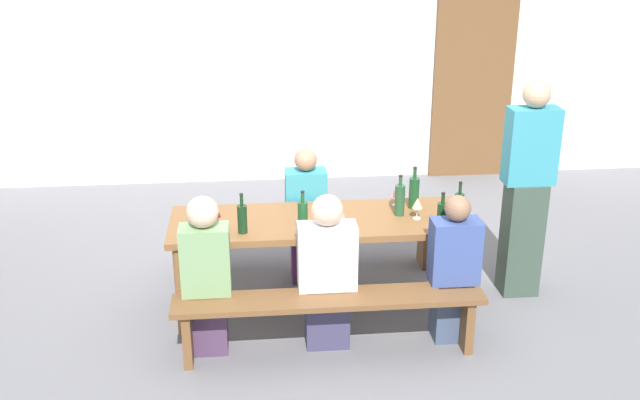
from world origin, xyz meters
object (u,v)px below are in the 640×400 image
(bench_near, at_px, (329,308))
(seated_guest_near_0, at_px, (206,277))
(wine_bottle_3, at_px, (414,192))
(seated_guest_near_2, at_px, (453,272))
(wine_bottle_5, at_px, (442,216))
(bench_far, at_px, (313,231))
(wine_bottle_4, at_px, (400,199))
(wine_bottle_2, at_px, (242,218))
(wine_glass_2, at_px, (417,204))
(wooden_door, at_px, (473,86))
(wine_glass_3, at_px, (396,192))
(seated_guest_near_1, at_px, (327,275))
(seated_guest_far_0, at_px, (306,218))
(wine_glass_0, at_px, (216,211))
(wine_bottle_0, at_px, (459,207))
(standing_host, at_px, (526,193))
(wine_glass_1, at_px, (341,212))
(tasting_table, at_px, (320,228))
(wine_bottle_1, at_px, (303,218))

(bench_near, height_order, seated_guest_near_0, seated_guest_near_0)
(wine_bottle_3, distance_m, seated_guest_near_2, 0.77)
(wine_bottle_5, relative_size, seated_guest_near_0, 0.25)
(bench_far, xyz_separation_m, wine_bottle_4, (0.60, -0.64, 0.52))
(wine_bottle_2, relative_size, seated_guest_near_0, 0.26)
(wine_glass_2, height_order, seated_guest_near_0, seated_guest_near_0)
(bench_far, bearing_deg, wooden_door, 48.84)
(wine_glass_3, bearing_deg, wine_bottle_3, -25.00)
(bench_near, xyz_separation_m, seated_guest_near_1, (0.00, 0.15, 0.18))
(wine_bottle_2, bearing_deg, seated_guest_far_0, 54.44)
(wine_glass_0, height_order, seated_guest_far_0, seated_guest_far_0)
(wine_bottle_3, height_order, seated_guest_far_0, seated_guest_far_0)
(bench_far, distance_m, seated_guest_near_1, 1.18)
(wooden_door, height_order, wine_glass_0, wooden_door)
(wine_bottle_5, bearing_deg, wine_bottle_2, 176.31)
(bench_near, bearing_deg, seated_guest_near_1, 89.61)
(wine_glass_0, bearing_deg, bench_near, -37.24)
(wine_bottle_2, relative_size, wine_bottle_4, 0.94)
(wine_bottle_0, xyz_separation_m, standing_host, (0.61, 0.29, -0.02))
(bench_far, distance_m, wine_glass_1, 0.96)
(wine_bottle_5, height_order, wine_glass_3, wine_bottle_5)
(seated_guest_near_1, bearing_deg, bench_near, 179.61)
(wooden_door, relative_size, tasting_table, 0.94)
(wine_bottle_3, relative_size, wine_bottle_4, 1.04)
(bench_far, xyz_separation_m, wine_bottle_0, (1.01, -0.84, 0.51))
(seated_guest_near_0, bearing_deg, seated_guest_near_1, -90.00)
(wine_glass_2, xyz_separation_m, wine_glass_3, (-0.11, 0.28, -0.01))
(wine_bottle_5, relative_size, seated_guest_near_2, 0.26)
(wine_bottle_4, distance_m, seated_guest_near_2, 0.70)
(wine_bottle_5, xyz_separation_m, seated_guest_near_2, (0.05, -0.22, -0.34))
(tasting_table, relative_size, wine_bottle_0, 6.95)
(seated_guest_far_0, bearing_deg, wooden_door, 139.72)
(standing_host, bearing_deg, wine_glass_3, -5.54)
(wine_glass_3, bearing_deg, wine_glass_0, -168.13)
(bench_far, bearing_deg, wine_glass_3, -36.19)
(bench_near, xyz_separation_m, wine_glass_3, (0.62, 0.87, 0.50))
(seated_guest_near_2, height_order, standing_host, standing_host)
(wine_bottle_1, xyz_separation_m, wine_bottle_3, (0.89, 0.43, -0.00))
(wine_bottle_4, distance_m, wine_glass_1, 0.50)
(wine_glass_0, xyz_separation_m, wine_glass_1, (0.90, -0.07, -0.01))
(wooden_door, xyz_separation_m, bench_near, (-2.01, -3.62, -0.69))
(tasting_table, distance_m, wine_glass_1, 0.27)
(wooden_door, bearing_deg, bench_far, -131.16)
(bench_far, xyz_separation_m, wine_bottle_2, (-0.57, -0.86, 0.50))
(wine_bottle_0, bearing_deg, wine_bottle_3, 128.98)
(wine_glass_3, height_order, seated_guest_near_1, seated_guest_near_1)
(wine_bottle_1, distance_m, wine_bottle_2, 0.43)
(wine_bottle_4, height_order, wine_glass_3, wine_bottle_4)
(seated_guest_near_0, bearing_deg, wine_glass_0, -8.72)
(tasting_table, bearing_deg, wine_glass_2, -5.46)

